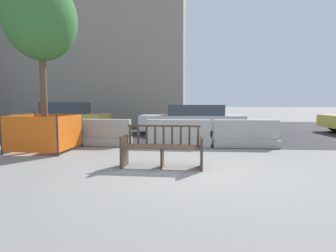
{
  "coord_description": "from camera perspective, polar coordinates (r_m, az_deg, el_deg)",
  "views": [
    {
      "loc": [
        0.09,
        -5.12,
        1.35
      ],
      "look_at": [
        -0.47,
        1.79,
        0.75
      ],
      "focal_mm": 28.0,
      "sensor_mm": 36.0,
      "label": 1
    }
  ],
  "objects": [
    {
      "name": "ground_plane",
      "position": [
        5.29,
        3.54,
        -9.83
      ],
      "size": [
        200.0,
        200.0,
        0.0
      ],
      "primitive_type": "plane",
      "color": "gray"
    },
    {
      "name": "street_asphalt",
      "position": [
        13.88,
        4.24,
        -0.64
      ],
      "size": [
        120.0,
        12.0,
        0.01
      ],
      "primitive_type": "cube",
      "color": "#28282B",
      "rests_on": "ground"
    },
    {
      "name": "street_bench",
      "position": [
        5.55,
        -1.23,
        -4.94
      ],
      "size": [
        1.7,
        0.57,
        0.88
      ],
      "color": "#473323",
      "rests_on": "ground"
    },
    {
      "name": "jersey_barrier_centre",
      "position": [
        8.33,
        2.29,
        -2.03
      ],
      "size": [
        2.02,
        0.75,
        0.84
      ],
      "color": "#ADA89E",
      "rests_on": "ground"
    },
    {
      "name": "jersey_barrier_left",
      "position": [
        8.79,
        -14.58,
        -1.82
      ],
      "size": [
        2.01,
        0.7,
        0.84
      ],
      "color": "#9E998E",
      "rests_on": "ground"
    },
    {
      "name": "jersey_barrier_right",
      "position": [
        8.54,
        16.46,
        -2.05
      ],
      "size": [
        2.0,
        0.68,
        0.84
      ],
      "color": "#ADA89E",
      "rests_on": "ground"
    },
    {
      "name": "street_tree",
      "position": [
        8.53,
        -25.99,
        20.09
      ],
      "size": [
        1.95,
        1.95,
        4.8
      ],
      "color": "brown",
      "rests_on": "ground"
    },
    {
      "name": "construction_fence",
      "position": [
        8.25,
        -25.18,
        -1.09
      ],
      "size": [
        1.56,
        1.56,
        1.1
      ],
      "color": "#2D2D33",
      "rests_on": "ground"
    },
    {
      "name": "car_taxi_near",
      "position": [
        14.4,
        -21.73,
        1.94
      ],
      "size": [
        4.54,
        2.08,
        1.41
      ],
      "color": "#DBC64C",
      "rests_on": "ground"
    },
    {
      "name": "car_sedan_far",
      "position": [
        11.89,
        5.28,
        1.61
      ],
      "size": [
        4.66,
        2.1,
        1.29
      ],
      "color": "silver",
      "rests_on": "ground"
    }
  ]
}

